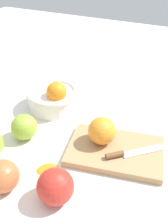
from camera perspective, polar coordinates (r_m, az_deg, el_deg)
name	(u,v)px	position (r m, az deg, el deg)	size (l,w,h in m)	color
ground_plane	(69,148)	(0.68, -3.30, -7.84)	(2.40, 2.40, 0.00)	silver
bowl	(53,97)	(0.82, -6.84, 3.27)	(0.17, 0.17, 0.10)	white
cutting_board	(115,151)	(0.66, 6.88, -8.50)	(0.23, 0.15, 0.02)	tan
orange_on_board	(102,131)	(0.65, 3.98, -4.14)	(0.07, 0.07, 0.07)	orange
knife	(127,154)	(0.64, 9.43, -9.08)	(0.13, 0.12, 0.01)	silver
apple_front_right	(55,187)	(0.55, -6.33, -16.03)	(0.08, 0.08, 0.08)	red
apple_mid_left	(24,127)	(0.71, -13.06, -3.26)	(0.07, 0.07, 0.07)	#8EB738
apple_front_left_2	(3,176)	(0.59, -17.48, -13.36)	(0.07, 0.07, 0.07)	#CC6638
citrus_peel	(47,168)	(0.63, -8.15, -12.14)	(0.05, 0.04, 0.01)	orange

